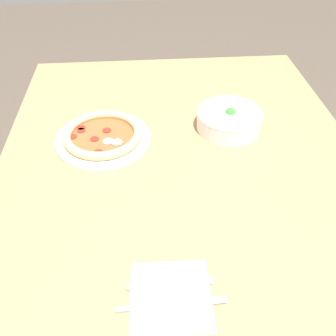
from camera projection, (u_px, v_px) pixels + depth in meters
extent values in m
plane|color=#4C4238|center=(177.00, 296.00, 1.60)|extent=(8.00, 8.00, 0.00)
cube|color=#99724C|center=(181.00, 161.00, 1.10)|extent=(1.31, 1.06, 0.03)
cylinder|color=olive|center=(70.00, 149.00, 1.77)|extent=(0.06, 0.06, 0.74)
cylinder|color=olive|center=(260.00, 140.00, 1.82)|extent=(0.06, 0.06, 0.74)
cylinder|color=white|center=(103.00, 139.00, 1.15)|extent=(0.29, 0.29, 0.01)
torus|color=#DBB77A|center=(103.00, 134.00, 1.14)|extent=(0.24, 0.24, 0.03)
cylinder|color=#D14C28|center=(103.00, 136.00, 1.14)|extent=(0.21, 0.21, 0.01)
cylinder|color=maroon|center=(107.00, 130.00, 1.16)|extent=(0.03, 0.03, 0.00)
cylinder|color=maroon|center=(98.00, 152.00, 1.08)|extent=(0.03, 0.03, 0.00)
cylinder|color=maroon|center=(72.00, 137.00, 1.13)|extent=(0.03, 0.03, 0.00)
cylinder|color=maroon|center=(81.00, 128.00, 1.17)|extent=(0.03, 0.03, 0.00)
cylinder|color=maroon|center=(94.00, 139.00, 1.13)|extent=(0.03, 0.03, 0.00)
cylinder|color=maroon|center=(81.00, 130.00, 1.16)|extent=(0.03, 0.03, 0.00)
ellipsoid|color=silver|center=(108.00, 141.00, 1.12)|extent=(0.03, 0.03, 0.01)
ellipsoid|color=silver|center=(117.00, 142.00, 1.11)|extent=(0.03, 0.03, 0.01)
cylinder|color=white|center=(229.00, 120.00, 1.18)|extent=(0.20, 0.20, 0.06)
torus|color=white|center=(230.00, 113.00, 1.17)|extent=(0.21, 0.21, 0.01)
ellipsoid|color=tan|center=(239.00, 106.00, 1.20)|extent=(0.03, 0.04, 0.02)
ellipsoid|color=#998466|center=(214.00, 119.00, 1.16)|extent=(0.04, 0.04, 0.02)
ellipsoid|color=tan|center=(232.00, 121.00, 1.14)|extent=(0.04, 0.04, 0.02)
ellipsoid|color=#998466|center=(226.00, 105.00, 1.22)|extent=(0.04, 0.04, 0.02)
ellipsoid|color=tan|center=(236.00, 119.00, 1.15)|extent=(0.04, 0.04, 0.02)
sphere|color=#388433|center=(230.00, 112.00, 1.16)|extent=(0.03, 0.03, 0.03)
cube|color=white|center=(171.00, 296.00, 0.75)|extent=(0.17, 0.17, 0.00)
cube|color=silver|center=(157.00, 285.00, 0.77)|extent=(0.01, 0.13, 0.00)
cube|color=silver|center=(200.00, 284.00, 0.77)|extent=(0.00, 0.05, 0.00)
cube|color=silver|center=(200.00, 282.00, 0.77)|extent=(0.00, 0.05, 0.00)
cube|color=silver|center=(200.00, 281.00, 0.78)|extent=(0.00, 0.05, 0.00)
cube|color=silver|center=(199.00, 279.00, 0.78)|extent=(0.00, 0.05, 0.00)
cube|color=silver|center=(138.00, 308.00, 0.73)|extent=(0.01, 0.09, 0.01)
cube|color=silver|center=(194.00, 302.00, 0.74)|extent=(0.02, 0.13, 0.00)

